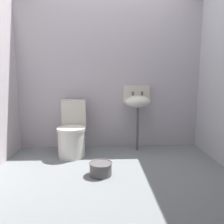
{
  "coord_description": "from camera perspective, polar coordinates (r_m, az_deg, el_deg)",
  "views": [
    {
      "loc": [
        -0.12,
        -2.39,
        1.12
      ],
      "look_at": [
        0.0,
        0.28,
        0.7
      ],
      "focal_mm": 35.92,
      "sensor_mm": 36.0,
      "label": 1
    }
  ],
  "objects": [
    {
      "name": "bucket",
      "position": [
        2.65,
        -2.9,
        -14.16
      ],
      "size": [
        0.27,
        0.27,
        0.15
      ],
      "color": "#545352",
      "rests_on": "ground"
    },
    {
      "name": "ground_plane",
      "position": [
        2.65,
        0.29,
        -16.97
      ],
      "size": [
        3.23,
        2.66,
        0.08
      ],
      "primitive_type": "cube",
      "color": "slate"
    },
    {
      "name": "toilet_near_wall",
      "position": [
        3.29,
        -10.03,
        -5.25
      ],
      "size": [
        0.42,
        0.61,
        0.78
      ],
      "rotation": [
        0.0,
        0.0,
        3.1
      ],
      "color": "silver",
      "rests_on": "ground"
    },
    {
      "name": "wall_back",
      "position": [
        3.57,
        -0.67,
        9.11
      ],
      "size": [
        3.23,
        0.1,
        2.26
      ],
      "primitive_type": "cube",
      "color": "#B7AEBA",
      "rests_on": "ground"
    },
    {
      "name": "sink",
      "position": [
        3.41,
        6.55,
        2.73
      ],
      "size": [
        0.42,
        0.35,
        0.99
      ],
      "color": "#545352",
      "rests_on": "ground"
    }
  ]
}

